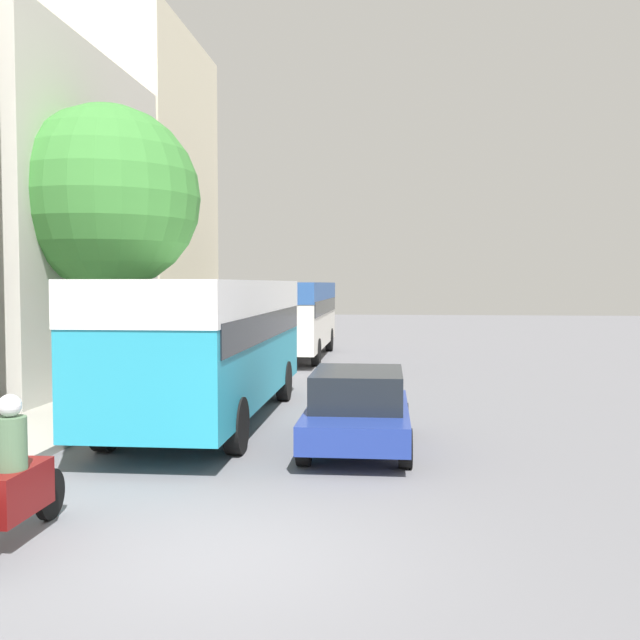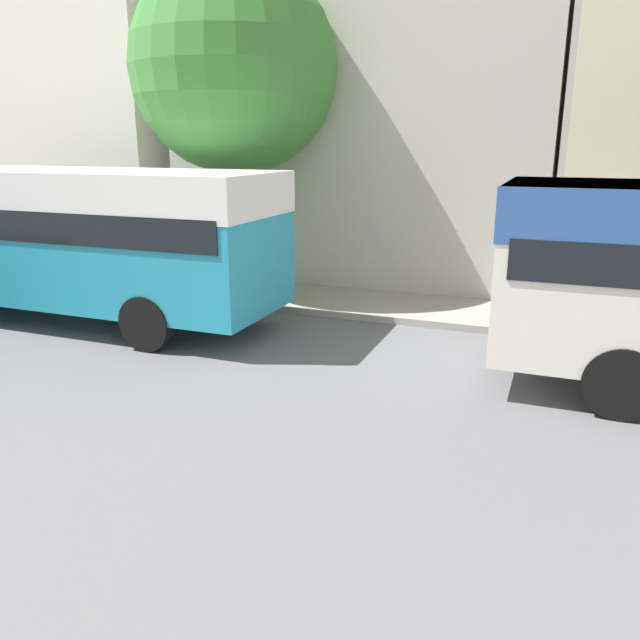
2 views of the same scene
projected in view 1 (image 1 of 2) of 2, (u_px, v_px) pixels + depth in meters
The scene contains 10 objects.
ground_plane at pixel (223, 558), 7.71m from camera, with size 120.00×120.00×0.00m, color slate.
building_midblock at pixel (15, 223), 20.23m from camera, with size 5.24×9.30×9.39m.
building_far_terrace at pixel (117, 197), 29.32m from camera, with size 6.38×8.61×13.04m.
bus_lead at pixel (210, 330), 15.24m from camera, with size 2.64×9.23×3.03m.
bus_following at pixel (294, 309), 28.40m from camera, with size 2.64×9.20×3.00m.
motorcycle_behind_lead at pixel (14, 484), 8.11m from camera, with size 0.38×2.24×1.73m.
car_crossing at pixel (358, 408), 12.74m from camera, with size 1.87×3.98×1.42m.
pedestrian_near_curb at pixel (223, 327), 30.37m from camera, with size 0.39×0.39×1.84m.
pedestrian_walking_away at pixel (159, 352), 19.16m from camera, with size 0.35×0.35×1.86m.
street_tree at pixel (108, 198), 17.74m from camera, with size 4.58×4.58×7.25m.
Camera 1 is at (1.78, -7.43, 2.98)m, focal length 40.00 mm.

